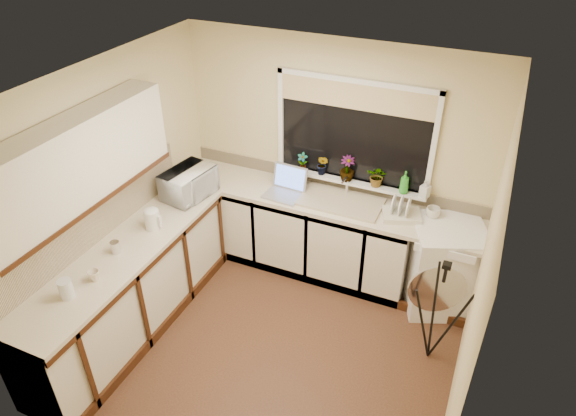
{
  "coord_description": "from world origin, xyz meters",
  "views": [
    {
      "loc": [
        1.48,
        -3.01,
        3.68
      ],
      "look_at": [
        -0.09,
        0.55,
        1.15
      ],
      "focal_mm": 32.27,
      "sensor_mm": 36.0,
      "label": 1
    }
  ],
  "objects_px": {
    "laptop": "(286,187)",
    "cup_back": "(433,213)",
    "microwave": "(189,183)",
    "plant_d": "(378,176)",
    "plant_c": "(347,169)",
    "soap_bottle_green": "(405,183)",
    "steel_jar": "(115,247)",
    "kettle": "(152,220)",
    "soap_bottle_clear": "(425,189)",
    "plant_a": "(302,162)",
    "plant_b": "(323,165)",
    "glass_jug": "(66,289)",
    "cup_left": "(94,276)",
    "dish_rack": "(401,215)",
    "washing_machine": "(443,266)",
    "tripod": "(437,312)"
  },
  "relations": [
    {
      "from": "kettle",
      "to": "microwave",
      "type": "relative_size",
      "value": 0.35
    },
    {
      "from": "soap_bottle_green",
      "to": "soap_bottle_clear",
      "type": "xyz_separation_m",
      "value": [
        0.2,
        0.01,
        -0.03
      ]
    },
    {
      "from": "laptop",
      "to": "steel_jar",
      "type": "height_order",
      "value": "laptop"
    },
    {
      "from": "microwave",
      "to": "soap_bottle_clear",
      "type": "bearing_deg",
      "value": -64.06
    },
    {
      "from": "microwave",
      "to": "plant_d",
      "type": "relative_size",
      "value": 2.4
    },
    {
      "from": "laptop",
      "to": "soap_bottle_green",
      "type": "bearing_deg",
      "value": 15.67
    },
    {
      "from": "laptop",
      "to": "cup_back",
      "type": "height_order",
      "value": "laptop"
    },
    {
      "from": "plant_b",
      "to": "cup_back",
      "type": "distance_m",
      "value": 1.2
    },
    {
      "from": "laptop",
      "to": "cup_back",
      "type": "relative_size",
      "value": 2.85
    },
    {
      "from": "steel_jar",
      "to": "plant_c",
      "type": "bearing_deg",
      "value": 49.42
    },
    {
      "from": "microwave",
      "to": "cup_left",
      "type": "height_order",
      "value": "microwave"
    },
    {
      "from": "plant_b",
      "to": "plant_d",
      "type": "distance_m",
      "value": 0.58
    },
    {
      "from": "tripod",
      "to": "soap_bottle_green",
      "type": "height_order",
      "value": "soap_bottle_green"
    },
    {
      "from": "laptop",
      "to": "cup_back",
      "type": "distance_m",
      "value": 1.47
    },
    {
      "from": "plant_d",
      "to": "soap_bottle_green",
      "type": "height_order",
      "value": "soap_bottle_green"
    },
    {
      "from": "dish_rack",
      "to": "washing_machine",
      "type": "bearing_deg",
      "value": -20.0
    },
    {
      "from": "laptop",
      "to": "plant_a",
      "type": "relative_size",
      "value": 1.87
    },
    {
      "from": "washing_machine",
      "to": "plant_b",
      "type": "distance_m",
      "value": 1.56
    },
    {
      "from": "plant_b",
      "to": "washing_machine",
      "type": "bearing_deg",
      "value": -9.98
    },
    {
      "from": "plant_a",
      "to": "plant_d",
      "type": "height_order",
      "value": "plant_d"
    },
    {
      "from": "washing_machine",
      "to": "cup_back",
      "type": "xyz_separation_m",
      "value": [
        -0.2,
        0.13,
        0.5
      ]
    },
    {
      "from": "microwave",
      "to": "plant_d",
      "type": "distance_m",
      "value": 1.89
    },
    {
      "from": "steel_jar",
      "to": "microwave",
      "type": "bearing_deg",
      "value": 86.08
    },
    {
      "from": "washing_machine",
      "to": "plant_c",
      "type": "relative_size",
      "value": 3.49
    },
    {
      "from": "dish_rack",
      "to": "cup_left",
      "type": "distance_m",
      "value": 2.81
    },
    {
      "from": "steel_jar",
      "to": "soap_bottle_green",
      "type": "relative_size",
      "value": 0.48
    },
    {
      "from": "dish_rack",
      "to": "plant_d",
      "type": "relative_size",
      "value": 1.62
    },
    {
      "from": "glass_jug",
      "to": "kettle",
      "type": "bearing_deg",
      "value": 87.34
    },
    {
      "from": "steel_jar",
      "to": "cup_left",
      "type": "relative_size",
      "value": 1.17
    },
    {
      "from": "soap_bottle_green",
      "to": "microwave",
      "type": "bearing_deg",
      "value": -161.28
    },
    {
      "from": "washing_machine",
      "to": "cup_left",
      "type": "xyz_separation_m",
      "value": [
        -2.54,
        -1.89,
        0.49
      ]
    },
    {
      "from": "cup_back",
      "to": "tripod",
      "type": "bearing_deg",
      "value": -73.43
    },
    {
      "from": "plant_a",
      "to": "cup_back",
      "type": "bearing_deg",
      "value": -3.91
    },
    {
      "from": "glass_jug",
      "to": "plant_b",
      "type": "xyz_separation_m",
      "value": [
        1.22,
        2.37,
        0.18
      ]
    },
    {
      "from": "plant_c",
      "to": "plant_d",
      "type": "bearing_deg",
      "value": 1.53
    },
    {
      "from": "plant_c",
      "to": "plant_d",
      "type": "distance_m",
      "value": 0.31
    },
    {
      "from": "cup_left",
      "to": "glass_jug",
      "type": "bearing_deg",
      "value": -102.75
    },
    {
      "from": "dish_rack",
      "to": "tripod",
      "type": "distance_m",
      "value": 1.0
    },
    {
      "from": "glass_jug",
      "to": "plant_d",
      "type": "relative_size",
      "value": 0.73
    },
    {
      "from": "laptop",
      "to": "kettle",
      "type": "relative_size",
      "value": 2.12
    },
    {
      "from": "laptop",
      "to": "plant_a",
      "type": "distance_m",
      "value": 0.32
    },
    {
      "from": "plant_c",
      "to": "cup_left",
      "type": "bearing_deg",
      "value": -123.98
    },
    {
      "from": "laptop",
      "to": "soap_bottle_clear",
      "type": "xyz_separation_m",
      "value": [
        1.35,
        0.25,
        0.17
      ]
    },
    {
      "from": "laptop",
      "to": "plant_b",
      "type": "distance_m",
      "value": 0.44
    },
    {
      "from": "kettle",
      "to": "plant_c",
      "type": "relative_size",
      "value": 0.71
    },
    {
      "from": "glass_jug",
      "to": "plant_a",
      "type": "xyz_separation_m",
      "value": [
        1.0,
        2.36,
        0.17
      ]
    },
    {
      "from": "laptop",
      "to": "steel_jar",
      "type": "distance_m",
      "value": 1.78
    },
    {
      "from": "glass_jug",
      "to": "cup_back",
      "type": "distance_m",
      "value": 3.29
    },
    {
      "from": "steel_jar",
      "to": "kettle",
      "type": "bearing_deg",
      "value": 80.47
    },
    {
      "from": "plant_a",
      "to": "plant_b",
      "type": "distance_m",
      "value": 0.22
    }
  ]
}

